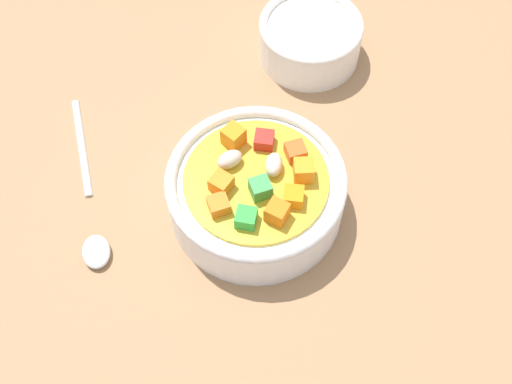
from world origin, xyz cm
name	(u,v)px	position (x,y,z in cm)	size (l,w,h in cm)	color
ground_plane	(256,212)	(0.00, 0.00, -1.00)	(140.00, 140.00, 2.00)	#9E754F
soup_bowl_main	(256,191)	(0.01, 0.00, 2.79)	(15.34, 15.34, 6.53)	white
spoon	(89,204)	(-14.56, -2.80, 0.46)	(9.47, 17.62, 1.07)	silver
side_bowl_small	(310,38)	(1.88, 18.96, 2.38)	(10.38, 10.38, 4.61)	white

